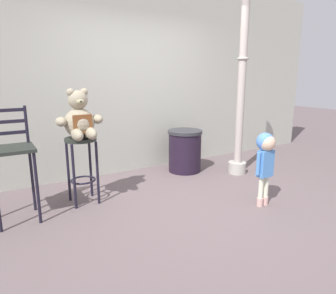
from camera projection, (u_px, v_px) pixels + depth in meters
ground_plane at (196, 204)px, 3.69m from camera, size 24.00×24.00×0.00m
building_wall at (130, 76)px, 4.87m from camera, size 7.97×0.30×3.04m
bar_stool_with_teddy at (82, 157)px, 3.64m from camera, size 0.37×0.37×0.81m
teddy_bear at (80, 120)px, 3.51m from camera, size 0.54×0.49×0.58m
child_walking at (265, 154)px, 3.53m from camera, size 0.28×0.22×0.89m
trash_bin at (185, 151)px, 4.93m from camera, size 0.56×0.56×0.68m
lamppost at (241, 95)px, 4.61m from camera, size 0.28×0.28×3.08m
bar_chair_empty at (12, 155)px, 3.15m from camera, size 0.44×0.44×1.21m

